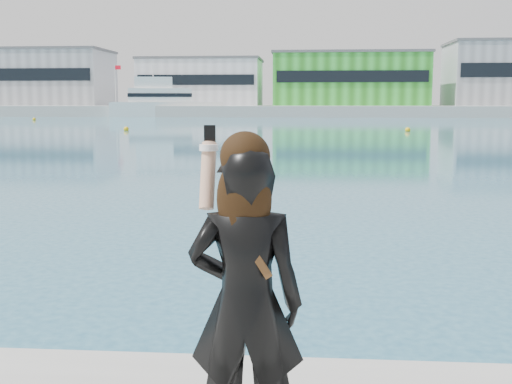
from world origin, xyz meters
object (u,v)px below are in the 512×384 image
at_px(buoy_near, 408,132).
at_px(buoy_extra, 126,131).
at_px(buoy_far, 34,120).
at_px(woman, 245,295).
at_px(motor_yacht, 163,102).

distance_m(buoy_near, buoy_extra, 26.86).
height_order(buoy_near, buoy_extra, same).
bearing_deg(buoy_near, buoy_far, 147.04).
bearing_deg(woman, buoy_far, -65.29).
bearing_deg(woman, buoy_extra, -72.89).
height_order(buoy_far, woman, woman).
distance_m(buoy_far, woman, 99.39).
xyz_separation_m(motor_yacht, buoy_extra, (9.09, -55.99, -2.66)).
relative_size(motor_yacht, buoy_far, 42.02).
bearing_deg(buoy_extra, buoy_far, 125.51).
bearing_deg(buoy_far, buoy_near, -32.96).
height_order(motor_yacht, buoy_extra, motor_yacht).
relative_size(motor_yacht, buoy_near, 42.02).
height_order(motor_yacht, buoy_far, motor_yacht).
xyz_separation_m(buoy_far, buoy_extra, (23.61, -33.09, 0.00)).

